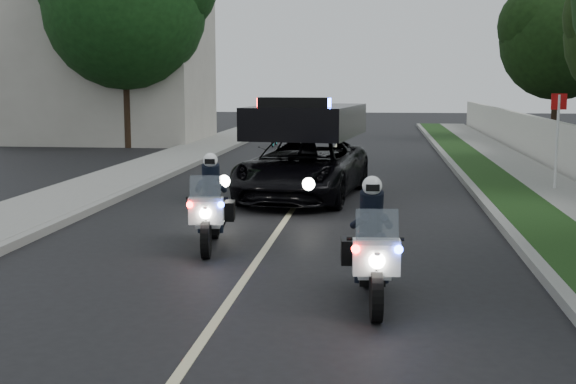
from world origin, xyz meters
name	(u,v)px	position (x,y,z in m)	size (l,w,h in m)	color
ground	(193,355)	(0.00, 0.00, 0.00)	(120.00, 120.00, 0.00)	black
curb_right	(483,201)	(4.10, 10.00, 0.07)	(0.20, 60.00, 0.15)	gray
grass_verge	(515,201)	(4.80, 10.00, 0.08)	(1.20, 60.00, 0.16)	#193814
sidewalk_right	(576,202)	(6.10, 10.00, 0.08)	(1.40, 60.00, 0.16)	gray
curb_left	(125,194)	(-4.10, 10.00, 0.07)	(0.20, 60.00, 0.15)	gray
sidewalk_left	(80,193)	(-5.20, 10.00, 0.08)	(2.00, 60.00, 0.16)	gray
building_far	(113,63)	(-10.00, 26.00, 3.50)	(8.00, 6.00, 7.00)	#A8A396
lane_marking	(299,200)	(0.00, 10.00, 0.00)	(0.12, 50.00, 0.01)	#BFB78C
police_moto_left	(211,247)	(-0.91, 4.88, 0.00)	(0.64, 1.82, 1.55)	white
police_moto_right	(371,302)	(1.74, 2.06, 0.00)	(0.64, 1.83, 1.56)	white
police_suv	(303,198)	(0.07, 10.38, 0.00)	(2.40, 5.18, 2.52)	black
bicycle	(275,146)	(-2.56, 24.50, 0.00)	(0.55, 1.58, 0.82)	black
cyclist	(275,146)	(-2.56, 24.50, 0.00)	(0.55, 0.37, 1.54)	black
sign_post	(554,194)	(6.00, 11.66, 0.00)	(0.39, 0.39, 2.49)	#B70D13
tree_right_e	(554,142)	(9.56, 28.26, 0.00)	(5.17, 5.17, 8.62)	black
tree_left_near	(129,148)	(-8.40, 23.12, 0.00)	(6.52, 6.52, 10.86)	#153D14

